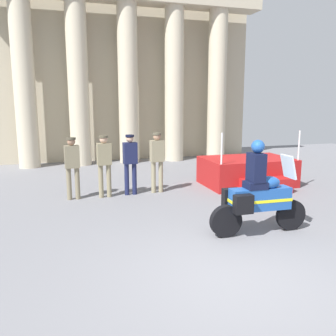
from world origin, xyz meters
name	(u,v)px	position (x,y,z in m)	size (l,w,h in m)	color
ground_plane	(239,276)	(0.00, 0.00, 0.00)	(28.00, 28.00, 0.00)	slate
colonnade_backdrop	(126,69)	(0.37, 11.22, 4.00)	(11.84, 1.68, 7.91)	#B6AB91
reviewing_stand	(248,172)	(3.13, 5.33, 0.42)	(2.72, 2.29, 1.76)	#A51919
officer_in_row_0	(72,163)	(-2.23, 5.21, 1.00)	(0.40, 0.25, 1.69)	#7A7056
officer_in_row_1	(104,161)	(-1.38, 5.19, 1.02)	(0.40, 0.25, 1.72)	#847A5B
officer_in_row_2	(130,160)	(-0.65, 5.26, 1.01)	(0.40, 0.25, 1.71)	#191E42
officer_in_row_3	(157,158)	(0.14, 5.29, 1.03)	(0.40, 0.25, 1.74)	gray
motorcycle_with_rider	(257,195)	(1.16, 1.50, 0.79)	(2.09, 0.71, 1.90)	black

